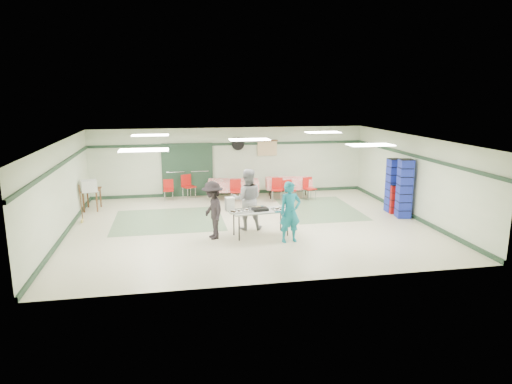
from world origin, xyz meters
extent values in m
plane|color=beige|center=(0.00, 0.00, 0.00)|extent=(11.00, 11.00, 0.00)
plane|color=silver|center=(0.00, 0.00, 2.70)|extent=(11.00, 11.00, 0.00)
plane|color=beige|center=(0.00, 4.50, 1.35)|extent=(11.00, 0.00, 11.00)
plane|color=beige|center=(0.00, -4.50, 1.35)|extent=(11.00, 0.00, 11.00)
plane|color=beige|center=(-5.50, 0.00, 1.35)|extent=(0.00, 9.00, 9.00)
plane|color=beige|center=(5.50, 0.00, 1.35)|extent=(0.00, 9.00, 9.00)
cube|color=#1D3625|center=(0.00, 4.47, 2.05)|extent=(11.00, 0.06, 0.10)
cube|color=#1D3625|center=(0.00, 4.47, 0.06)|extent=(11.00, 0.06, 0.12)
cube|color=#1D3625|center=(-5.47, 0.00, 2.05)|extent=(0.06, 9.00, 0.10)
cube|color=#1D3625|center=(-5.47, 0.00, 0.06)|extent=(0.06, 9.00, 0.12)
cube|color=#1D3625|center=(5.47, 0.00, 2.05)|extent=(0.06, 9.00, 0.10)
cube|color=#1D3625|center=(5.47, 0.00, 0.06)|extent=(0.06, 9.00, 0.12)
cube|color=gray|center=(-2.50, 1.00, 0.00)|extent=(3.50, 3.00, 0.01)
cube|color=gray|center=(2.80, 1.50, 0.00)|extent=(2.50, 3.50, 0.01)
cube|color=gray|center=(-2.20, 4.44, 1.05)|extent=(0.90, 0.06, 2.10)
cube|color=gray|center=(-1.25, 4.44, 1.05)|extent=(0.90, 0.06, 2.10)
cube|color=#1D3625|center=(-1.73, 4.42, 1.05)|extent=(2.00, 0.03, 2.15)
cylinder|color=black|center=(0.30, 4.44, 2.05)|extent=(0.50, 0.10, 0.50)
cube|color=#D4B585|center=(1.50, 4.44, 1.85)|extent=(0.80, 0.02, 0.60)
cube|color=#B4B5AF|center=(0.13, -1.12, 0.74)|extent=(1.77, 0.91, 0.04)
cylinder|color=black|center=(-0.55, -1.49, 0.36)|extent=(0.04, 0.04, 0.72)
cylinder|color=black|center=(0.90, -1.29, 0.36)|extent=(0.04, 0.04, 0.72)
cylinder|color=black|center=(-0.63, -0.95, 0.36)|extent=(0.04, 0.04, 0.72)
cylinder|color=black|center=(0.82, -0.75, 0.36)|extent=(0.04, 0.04, 0.72)
cube|color=silver|center=(0.75, -1.23, 0.77)|extent=(0.64, 0.52, 0.02)
cube|color=silver|center=(0.04, -0.98, 0.77)|extent=(0.59, 0.48, 0.02)
cube|color=silver|center=(-0.49, -1.18, 0.77)|extent=(0.69, 0.56, 0.02)
cube|color=black|center=(0.11, -1.16, 0.80)|extent=(0.48, 0.34, 0.08)
cube|color=white|center=(-0.75, -1.02, 0.95)|extent=(0.27, 0.25, 0.39)
imported|color=teal|center=(0.83, -1.81, 0.85)|extent=(0.67, 0.49, 1.70)
imported|color=#95959A|center=(-0.13, -0.40, 0.93)|extent=(0.98, 0.81, 1.85)
imported|color=black|center=(-1.25, -1.12, 0.83)|extent=(0.81, 1.17, 1.65)
cube|color=red|center=(2.18, 3.54, 0.74)|extent=(1.85, 0.98, 0.05)
cube|color=red|center=(2.18, 3.54, 0.55)|extent=(1.85, 1.00, 0.40)
cylinder|color=black|center=(1.41, 3.34, 0.36)|extent=(0.04, 0.04, 0.72)
cylinder|color=black|center=(2.87, 3.16, 0.36)|extent=(0.04, 0.04, 0.72)
cylinder|color=black|center=(1.48, 3.92, 0.36)|extent=(0.04, 0.04, 0.72)
cylinder|color=black|center=(2.94, 3.74, 0.36)|extent=(0.04, 0.04, 0.72)
cube|color=red|center=(-0.02, 3.54, 0.74)|extent=(2.02, 1.07, 0.05)
cube|color=red|center=(-0.02, 3.54, 0.55)|extent=(2.02, 1.10, 0.40)
cylinder|color=black|center=(-0.86, 3.32, 0.36)|extent=(0.04, 0.04, 0.72)
cylinder|color=black|center=(0.73, 3.12, 0.36)|extent=(0.04, 0.04, 0.72)
cylinder|color=black|center=(-0.78, 3.96, 0.36)|extent=(0.04, 0.04, 0.72)
cylinder|color=black|center=(0.81, 3.75, 0.36)|extent=(0.04, 0.04, 0.72)
cube|color=#B50E15|center=(2.06, 2.89, 0.41)|extent=(0.47, 0.47, 0.04)
cube|color=#B50E15|center=(2.00, 3.05, 0.61)|extent=(0.36, 0.16, 0.37)
cylinder|color=silver|center=(1.97, 2.70, 0.19)|extent=(0.02, 0.02, 0.39)
cylinder|color=silver|center=(2.25, 2.80, 0.19)|extent=(0.02, 0.02, 0.39)
cylinder|color=silver|center=(1.87, 2.98, 0.19)|extent=(0.02, 0.02, 0.39)
cylinder|color=silver|center=(2.15, 3.08, 0.19)|extent=(0.02, 0.02, 0.39)
cube|color=#B50E15|center=(1.56, 2.89, 0.46)|extent=(0.51, 0.51, 0.04)
cube|color=#B50E15|center=(1.61, 3.07, 0.68)|extent=(0.41, 0.15, 0.41)
cylinder|color=silver|center=(1.36, 2.77, 0.22)|extent=(0.02, 0.02, 0.44)
cylinder|color=silver|center=(1.68, 2.69, 0.22)|extent=(0.02, 0.02, 0.44)
cylinder|color=silver|center=(1.44, 3.09, 0.22)|extent=(0.02, 0.02, 0.44)
cylinder|color=silver|center=(1.76, 3.01, 0.22)|extent=(0.02, 0.02, 0.44)
cube|color=#B50E15|center=(2.85, 2.89, 0.44)|extent=(0.50, 0.50, 0.04)
cube|color=#B50E15|center=(2.80, 3.06, 0.67)|extent=(0.40, 0.15, 0.40)
cylinder|color=silver|center=(2.75, 2.69, 0.21)|extent=(0.02, 0.02, 0.42)
cylinder|color=silver|center=(3.05, 2.78, 0.21)|extent=(0.02, 0.02, 0.42)
cylinder|color=silver|center=(2.65, 3.00, 0.21)|extent=(0.02, 0.02, 0.42)
cylinder|color=silver|center=(2.96, 3.09, 0.21)|extent=(0.02, 0.02, 0.42)
cube|color=#B50E15|center=(-0.02, 2.89, 0.45)|extent=(0.43, 0.43, 0.04)
cube|color=#B50E15|center=(-0.01, 3.07, 0.68)|extent=(0.41, 0.06, 0.41)
cylinder|color=silver|center=(-0.19, 2.73, 0.22)|extent=(0.02, 0.02, 0.43)
cylinder|color=silver|center=(0.14, 2.72, 0.22)|extent=(0.02, 0.02, 0.43)
cylinder|color=silver|center=(-0.17, 3.06, 0.22)|extent=(0.02, 0.02, 0.43)
cylinder|color=silver|center=(0.15, 3.04, 0.22)|extent=(0.02, 0.02, 0.43)
cube|color=#B50E15|center=(-1.71, 3.94, 0.48)|extent=(0.60, 0.60, 0.04)
cube|color=#B50E15|center=(-1.81, 4.11, 0.72)|extent=(0.40, 0.25, 0.44)
cylinder|color=silver|center=(-1.78, 3.70, 0.23)|extent=(0.02, 0.02, 0.46)
cylinder|color=silver|center=(-1.47, 3.88, 0.23)|extent=(0.02, 0.02, 0.46)
cylinder|color=silver|center=(-1.95, 4.00, 0.23)|extent=(0.02, 0.02, 0.46)
cylinder|color=silver|center=(-1.65, 4.18, 0.23)|extent=(0.02, 0.02, 0.46)
cube|color=#B50E15|center=(-2.50, 3.74, 0.41)|extent=(0.38, 0.38, 0.04)
cube|color=#B50E15|center=(-2.49, 3.91, 0.62)|extent=(0.38, 0.05, 0.38)
cylinder|color=silver|center=(-2.65, 3.59, 0.20)|extent=(0.02, 0.02, 0.40)
cylinder|color=silver|center=(-2.35, 3.59, 0.20)|extent=(0.02, 0.02, 0.40)
cylinder|color=silver|center=(-2.64, 3.89, 0.20)|extent=(0.02, 0.02, 0.40)
cylinder|color=silver|center=(-2.34, 3.89, 0.20)|extent=(0.02, 0.02, 0.40)
cube|color=#1A219F|center=(5.15, 0.69, 0.93)|extent=(0.42, 0.42, 1.86)
cube|color=maroon|center=(5.15, 0.51, 0.50)|extent=(0.42, 0.42, 1.00)
cube|color=#1A219F|center=(5.15, -0.09, 0.98)|extent=(0.50, 0.50, 1.96)
cube|color=brown|center=(-5.15, 2.88, 0.72)|extent=(0.58, 0.88, 0.05)
cube|color=brown|center=(-5.38, 2.54, 0.35)|extent=(0.05, 0.05, 0.70)
cube|color=brown|center=(-4.94, 2.52, 0.35)|extent=(0.05, 0.05, 0.70)
cube|color=brown|center=(-5.36, 3.24, 0.35)|extent=(0.05, 0.05, 0.70)
cube|color=brown|center=(-4.92, 3.23, 0.35)|extent=(0.05, 0.05, 0.70)
cube|color=silver|center=(-5.15, 2.46, 0.94)|extent=(0.60, 0.55, 0.40)
cylinder|color=brown|center=(-5.23, 1.31, 0.63)|extent=(0.07, 0.20, 1.21)
camera|label=1|loc=(-2.33, -13.58, 4.10)|focal=32.00mm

